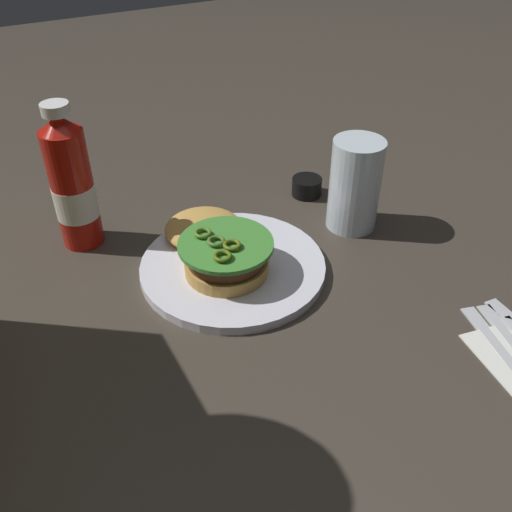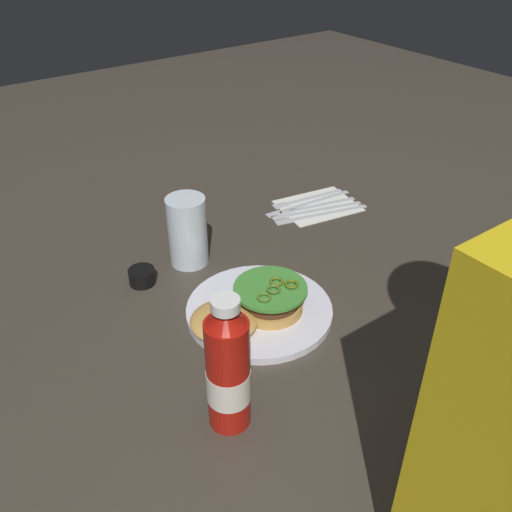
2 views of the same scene
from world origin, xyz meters
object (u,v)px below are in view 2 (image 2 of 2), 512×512
Objects in this scene: burger_sandwich at (254,306)px; water_glass at (187,231)px; condiment_cup at (142,276)px; steak_knife at (316,214)px; spoon_utensil at (306,207)px; dinner_plate at (259,310)px; fork_utensil at (302,199)px; ketchup_bottle at (228,371)px; butter_knife at (312,210)px; table_knife at (304,203)px; napkin at (318,205)px.

burger_sandwich is 1.49× the size of water_glass.
steak_knife is (-0.42, -0.00, -0.01)m from condiment_cup.
burger_sandwich is at bearing 37.32° from spoon_utensil.
burger_sandwich is (0.02, 0.01, 0.03)m from dinner_plate.
dinner_plate is 0.42m from fork_utensil.
ketchup_bottle reaches higher than water_glass.
condiment_cup is 0.23× the size of butter_knife.
butter_knife is at bearing -100.94° from steak_knife.
condiment_cup is 0.42m from steak_knife.
ketchup_bottle is 0.92× the size of table_knife.
dinner_plate reaches higher than butter_knife.
dinner_plate is 0.21m from water_glass.
dinner_plate is at bearing 37.73° from spoon_utensil.
condiment_cup reaches higher than spoon_utensil.
fork_utensil is (-0.48, -0.42, -0.09)m from ketchup_bottle.
water_glass reaches higher than butter_knife.
water_glass is at bearing 3.53° from napkin.
spoon_utensil is 0.02m from butter_knife.
fork_utensil is 0.04m from spoon_utensil.
dinner_plate is 0.38m from spoon_utensil.
ketchup_bottle is 1.22× the size of napkin.
spoon_utensil is at bearing -91.48° from butter_knife.
fork_utensil is 0.06m from butter_knife.
napkin is 0.03m from butter_knife.
condiment_cup reaches higher than steak_knife.
steak_knife is at bearing 178.15° from water_glass.
butter_knife is at bearing 81.41° from table_knife.
table_knife is at bearing -172.41° from water_glass.
steak_knife is at bearing -146.75° from dinner_plate.
ketchup_bottle is 1.13× the size of fork_utensil.
table_knife is at bearing -107.34° from spoon_utensil.
dinner_plate is 0.04m from burger_sandwich.
spoon_utensil is at bearing -140.05° from ketchup_bottle.
ketchup_bottle is at bearing 82.99° from condiment_cup.
condiment_cup reaches higher than table_knife.
napkin is at bearing -175.94° from condiment_cup.
napkin is at bearing -158.02° from butter_knife.
fork_utensil is at bearing -108.20° from butter_knife.
table_knife reaches higher than napkin.
ketchup_bottle is 1.10× the size of spoon_utensil.
butter_knife is at bearing 21.98° from napkin.
water_glass is 0.80× the size of napkin.
dinner_plate is 1.14× the size of steak_knife.
napkin is at bearing -136.33° from steak_knife.
napkin is (-0.49, -0.38, -0.09)m from ketchup_bottle.
dinner_plate is at bearing 33.25° from steak_knife.
fork_utensil is at bearing -140.45° from burger_sandwich.
table_knife is 1.04× the size of steak_knife.
burger_sandwich is at bearing 35.19° from butter_knife.
spoon_utensil is at bearing -174.90° from water_glass.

